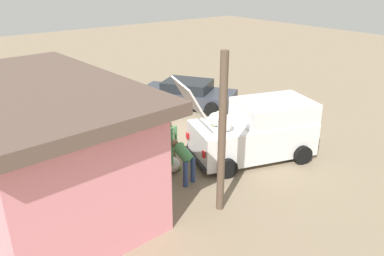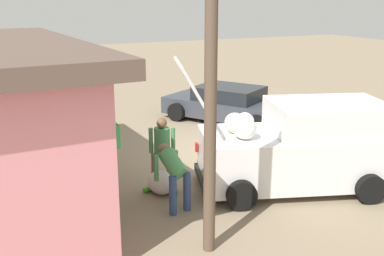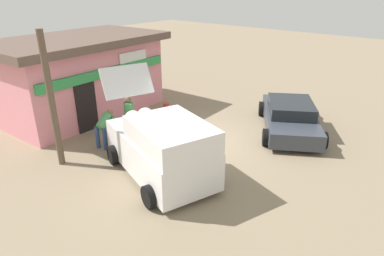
% 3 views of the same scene
% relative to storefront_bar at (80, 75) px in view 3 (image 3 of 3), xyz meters
% --- Properties ---
extents(ground_plane, '(60.00, 60.00, 0.00)m').
position_rel_storefront_bar_xyz_m(ground_plane, '(1.16, -5.96, -1.70)').
color(ground_plane, gray).
extents(storefront_bar, '(7.43, 4.69, 3.32)m').
position_rel_storefront_bar_xyz_m(storefront_bar, '(0.00, 0.00, 0.00)').
color(storefront_bar, pink).
rests_on(storefront_bar, ground_plane).
extents(delivery_van, '(3.18, 4.86, 2.87)m').
position_rel_storefront_bar_xyz_m(delivery_van, '(-1.62, -6.48, -0.74)').
color(delivery_van, white).
rests_on(delivery_van, ground_plane).
extents(parked_sedan, '(4.69, 3.89, 1.19)m').
position_rel_storefront_bar_xyz_m(parked_sedan, '(4.03, -7.89, -1.14)').
color(parked_sedan, '#383D47').
rests_on(parked_sedan, ground_plane).
extents(vendor_standing, '(0.44, 0.54, 1.64)m').
position_rel_storefront_bar_xyz_m(vendor_standing, '(-0.49, -3.69, -0.76)').
color(vendor_standing, '#726047').
rests_on(vendor_standing, ground_plane).
extents(customer_bending, '(0.78, 0.62, 1.28)m').
position_rel_storefront_bar_xyz_m(customer_bending, '(-1.50, -3.54, -0.90)').
color(customer_bending, navy).
rests_on(customer_bending, ground_plane).
extents(unloaded_banana_pile, '(0.81, 0.75, 0.49)m').
position_rel_storefront_bar_xyz_m(unloaded_banana_pile, '(-0.67, -3.59, -1.47)').
color(unloaded_banana_pile, silver).
rests_on(unloaded_banana_pile, ground_plane).
extents(paint_bucket, '(0.27, 0.27, 0.39)m').
position_rel_storefront_bar_xyz_m(paint_bucket, '(2.45, -2.69, -1.51)').
color(paint_bucket, '#BF3F33').
rests_on(paint_bucket, ground_plane).
extents(utility_pole, '(0.20, 0.20, 4.23)m').
position_rel_storefront_bar_xyz_m(utility_pole, '(-3.19, -3.47, 0.41)').
color(utility_pole, brown).
rests_on(utility_pole, ground_plane).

